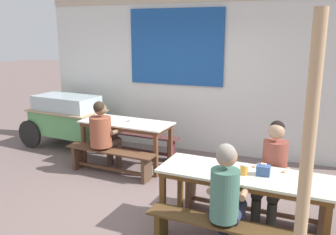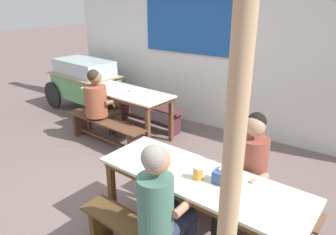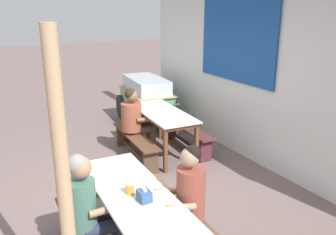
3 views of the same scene
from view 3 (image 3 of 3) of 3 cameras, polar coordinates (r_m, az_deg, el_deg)
name	(u,v)px [view 3 (image 3 of 3)]	position (r m, az deg, el deg)	size (l,w,h in m)	color
ground_plane	(121,195)	(5.20, -7.44, -12.09)	(40.00, 40.00, 0.00)	#6D5A57
backdrop_wall	(260,69)	(5.98, 14.32, 7.48)	(6.45, 0.23, 2.99)	silver
dining_table_far	(162,116)	(6.24, -0.87, 0.17)	(1.62, 0.79, 0.78)	silver
dining_table_near	(134,199)	(3.71, -5.33, -12.75)	(1.92, 0.75, 0.78)	beige
bench_far_back	(188,134)	(6.59, 3.16, -2.68)	(1.49, 0.36, 0.42)	#512A2B
bench_far_front	(136,144)	(6.20, -5.14, -4.12)	(1.59, 0.40, 0.42)	#553522
bench_near_back	(179,222)	(4.11, 1.71, -16.13)	(1.88, 0.41, 0.42)	brown
food_cart	(146,97)	(7.83, -3.48, 3.33)	(1.89, 1.01, 1.05)	#5EA463
person_near_front	(90,206)	(3.67, -12.22, -13.45)	(0.41, 0.57, 1.25)	#292F4C
person_right_near_table	(183,200)	(3.68, 2.43, -12.95)	(0.44, 0.58, 1.27)	#282A24
person_left_back_turned	(135,118)	(6.23, -5.22, -0.04)	(0.48, 0.59, 1.21)	#483328
tissue_box	(144,196)	(3.50, -3.79, -12.21)	(0.14, 0.11, 0.13)	#37558E
condiment_jar	(130,188)	(3.63, -6.04, -11.04)	(0.09, 0.09, 0.12)	orange
soup_bowl	(167,111)	(6.17, -0.16, 0.97)	(0.12, 0.12, 0.04)	silver
wooden_support_post	(65,201)	(2.73, -15.92, -12.54)	(0.11, 0.11, 2.46)	tan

